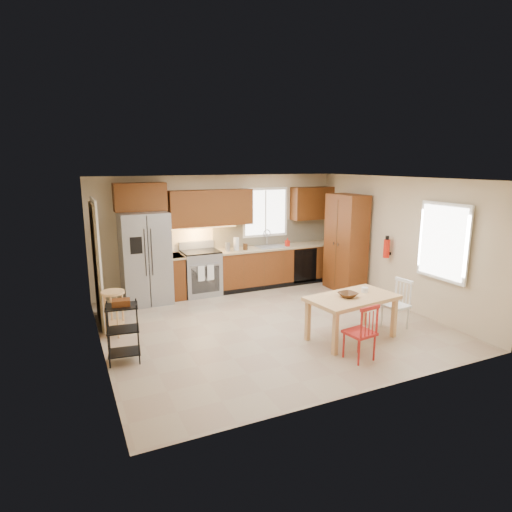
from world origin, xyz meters
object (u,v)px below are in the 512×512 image
object	(u,v)px
table_jar	(365,291)
pantry	(346,243)
fire_extinguisher	(387,249)
range_stove	(201,273)
refrigerator	(145,258)
utility_cart	(123,333)
dining_table	(351,318)
soap_bottle	(287,242)
chair_red	(360,332)
bar_stool	(114,314)
chair_white	(396,305)
table_bowl	(348,297)

from	to	relation	value
table_jar	pantry	bearing A→B (deg)	60.87
pantry	fire_extinguisher	xyz separation A→B (m)	(0.20, -1.05, 0.05)
range_stove	refrigerator	bearing A→B (deg)	-177.01
utility_cart	pantry	bearing A→B (deg)	25.73
refrigerator	table_jar	bearing A→B (deg)	-46.82
dining_table	range_stove	bearing A→B (deg)	106.82
dining_table	utility_cart	world-z (taller)	utility_cart
soap_bottle	table_jar	bearing A→B (deg)	-94.92
refrigerator	utility_cart	world-z (taller)	refrigerator
soap_bottle	table_jar	world-z (taller)	soap_bottle
refrigerator	pantry	xyz separation A→B (m)	(4.13, -0.93, 0.14)
pantry	dining_table	size ratio (longest dim) A/B	1.49
dining_table	chair_red	world-z (taller)	chair_red
soap_bottle	fire_extinguisher	bearing A→B (deg)	-59.47
dining_table	bar_stool	xyz separation A→B (m)	(-3.41, 1.69, 0.03)
utility_cart	chair_white	bearing A→B (deg)	-0.32
fire_extinguisher	chair_white	distance (m)	1.56
refrigerator	fire_extinguisher	size ratio (longest dim) A/B	5.06
pantry	table_jar	xyz separation A→B (m)	(-1.22, -2.18, -0.33)
fire_extinguisher	chair_red	xyz separation A→B (m)	(-2.07, -1.87, -0.68)
range_stove	bar_stool	xyz separation A→B (m)	(-1.95, -1.56, -0.08)
refrigerator	soap_bottle	world-z (taller)	refrigerator
chair_white	chair_red	bearing A→B (deg)	111.02
soap_bottle	pantry	distance (m)	1.31
pantry	table_jar	world-z (taller)	pantry
pantry	refrigerator	bearing A→B (deg)	167.38
fire_extinguisher	utility_cart	xyz separation A→B (m)	(-5.13, -0.56, -0.67)
chair_red	dining_table	bearing A→B (deg)	54.42
chair_red	utility_cart	bearing A→B (deg)	149.50
range_stove	table_jar	world-z (taller)	range_stove
pantry	table_bowl	world-z (taller)	pantry
pantry	utility_cart	bearing A→B (deg)	-161.93
dining_table	table_jar	size ratio (longest dim) A/B	12.94
chair_red	bar_stool	bearing A→B (deg)	135.27
fire_extinguisher	chair_red	distance (m)	2.87
refrigerator	table_jar	world-z (taller)	refrigerator
table_bowl	utility_cart	size ratio (longest dim) A/B	0.33
table_bowl	dining_table	bearing A→B (deg)	0.00
utility_cart	chair_red	bearing A→B (deg)	-15.55
soap_bottle	table_bowl	size ratio (longest dim) A/B	0.67
pantry	utility_cart	distance (m)	5.22
refrigerator	utility_cart	distance (m)	2.70
refrigerator	table_jar	size ratio (longest dim) A/B	16.67
refrigerator	table_bowl	size ratio (longest dim) A/B	6.36
table_jar	chair_red	bearing A→B (deg)	-131.75
range_stove	chair_white	distance (m)	4.01
fire_extinguisher	table_bowl	size ratio (longest dim) A/B	1.26
fire_extinguisher	bar_stool	distance (m)	5.20
pantry	utility_cart	xyz separation A→B (m)	(-4.93, -1.61, -0.62)
utility_cart	range_stove	bearing A→B (deg)	60.73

